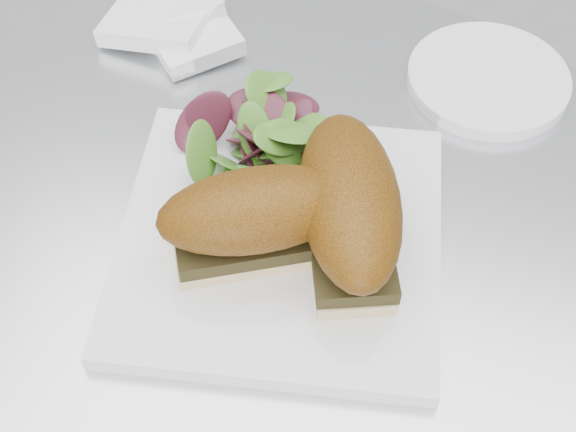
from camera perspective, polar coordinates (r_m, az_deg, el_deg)
name	(u,v)px	position (r m, az deg, el deg)	size (l,w,h in m)	color
table	(298,389)	(0.86, 0.71, -12.19)	(0.70, 0.70, 0.73)	silver
plate	(280,240)	(0.64, -0.57, -1.70)	(0.25, 0.25, 0.02)	white
sandwich_left	(257,217)	(0.59, -2.20, -0.09)	(0.16, 0.13, 0.08)	beige
sandwich_right	(349,206)	(0.60, 4.37, 0.70)	(0.13, 0.18, 0.08)	beige
salad	(263,136)	(0.67, -1.78, 5.72)	(0.12, 0.12, 0.05)	#51862C
napkin	(178,31)	(0.83, -7.80, 12.93)	(0.13, 0.13, 0.02)	white
saucer	(488,79)	(0.79, 14.04, 9.43)	(0.15, 0.15, 0.01)	white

